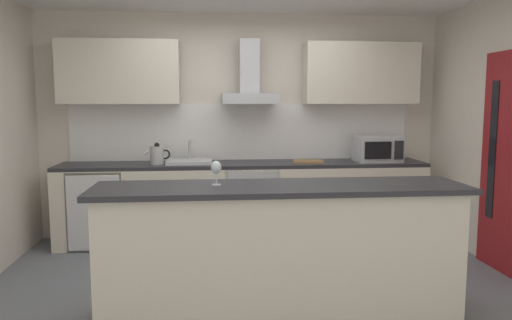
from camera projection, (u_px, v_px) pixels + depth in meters
The scene contains 15 objects.
ground at pixel (257, 288), 4.22m from camera, with size 5.68×4.52×0.02m, color slate.
wall_back at pixel (242, 126), 5.87m from camera, with size 5.68×0.12×2.60m, color silver.
backsplash_tile at pixel (242, 132), 5.80m from camera, with size 3.98×0.02×0.66m, color white.
counter_back at pixel (244, 202), 5.59m from camera, with size 4.12×0.60×0.90m.
counter_island at pixel (281, 250), 3.60m from camera, with size 2.71×0.64×0.99m.
upper_cabinets at pixel (243, 73), 5.57m from camera, with size 4.06×0.32×0.70m.
side_door at pixel (509, 163), 4.46m from camera, with size 0.08×0.85×2.05m.
oven at pixel (250, 201), 5.57m from camera, with size 0.60×0.62×0.80m.
refrigerator at pixel (100, 207), 5.41m from camera, with size 0.58×0.60×0.85m.
microwave at pixel (378, 149), 5.62m from camera, with size 0.50×0.38×0.30m.
sink at pixel (189, 161), 5.46m from camera, with size 0.50×0.40×0.26m.
kettle at pixel (157, 155), 5.37m from camera, with size 0.29×0.15×0.24m.
range_hood at pixel (249, 84), 5.54m from camera, with size 0.62×0.45×0.72m.
wine_glass at pixel (216, 168), 3.53m from camera, with size 0.08×0.08×0.18m.
chopping_board at pixel (308, 161), 5.56m from camera, with size 0.34×0.22×0.02m, color #9E7247.
Camera 1 is at (-0.41, -4.04, 1.59)m, focal length 34.42 mm.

